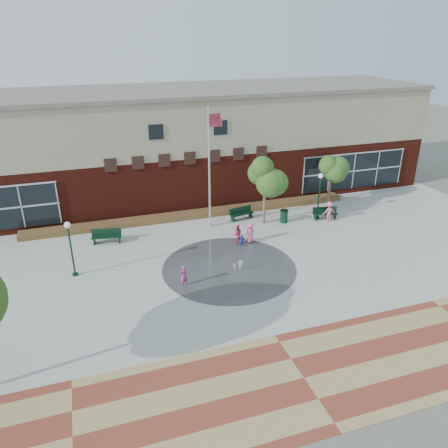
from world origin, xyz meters
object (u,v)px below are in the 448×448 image
object	(u,v)px
flagpole_right	(210,163)
bench_left	(107,239)
trash_can	(284,216)
flagpole_left	(210,165)
child_splash	(184,276)

from	to	relation	value
flagpole_right	bench_left	xyz separation A→B (m)	(-7.67, -0.36, -4.67)
flagpole_right	trash_can	distance (m)	7.27
flagpole_left	flagpole_right	xyz separation A→B (m)	(-0.10, -0.19, 0.23)
flagpole_right	child_splash	size ratio (longest dim) A/B	6.80
trash_can	child_splash	xyz separation A→B (m)	(-9.49, -6.50, 0.14)
flagpole_left	child_splash	bearing A→B (deg)	-109.08
bench_left	flagpole_left	bearing A→B (deg)	14.30
flagpole_left	bench_left	distance (m)	8.97
flagpole_left	trash_can	xyz separation A→B (m)	(5.55, -1.14, -4.25)
trash_can	flagpole_left	bearing A→B (deg)	168.43
flagpole_left	bench_left	size ratio (longest dim) A/B	4.07
flagpole_right	bench_left	distance (m)	8.99
flagpole_left	child_splash	xyz separation A→B (m)	(-3.94, -7.64, -4.11)
flagpole_left	trash_can	size ratio (longest dim) A/B	8.34
flagpole_left	trash_can	bearing A→B (deg)	-3.38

